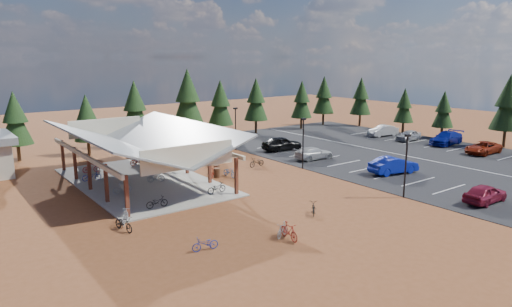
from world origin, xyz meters
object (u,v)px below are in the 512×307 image
lamp_post_2 (236,126)px  bike_0 (157,202)px  lamp_post_0 (406,161)px  bike_2 (92,176)px  car_7 (446,138)px  car_0 (485,193)px  bike_13 (283,230)px  trash_bin_0 (217,173)px  bike_1 (122,188)px  bike_5 (156,177)px  bike_7 (138,161)px  bike_12 (313,209)px  bike_9 (125,217)px  bike_15 (214,172)px  bike_16 (257,162)px  bike_14 (230,172)px  bike_4 (217,188)px  car_9 (383,131)px  trash_bin_1 (217,169)px  bike_3 (91,168)px  lamp_post_1 (303,140)px  bike_6 (151,166)px  car_4 (282,143)px  bike_11 (289,231)px  bike_8 (124,224)px  car_8 (409,135)px  car_6 (483,148)px  car_3 (314,153)px  bike_10 (205,244)px  bike_pavilion (140,140)px

lamp_post_2 → bike_0: 22.76m
lamp_post_0 → bike_2: bearing=133.3°
lamp_post_0 → car_7: lamp_post_0 is taller
car_0 → bike_13: bearing=76.7°
trash_bin_0 → bike_1: (-9.13, -0.01, 0.13)m
bike_5 → bike_7: 7.24m
bike_1 → bike_13: size_ratio=1.02×
bike_7 → bike_12: size_ratio=0.96×
bike_0 → bike_9: bearing=123.1°
bike_15 → bike_16: size_ratio=0.90×
bike_9 → bike_14: size_ratio=0.96×
bike_9 → bike_12: bike_9 is taller
bike_4 → car_7: car_7 is taller
bike_15 → bike_12: bearing=145.8°
bike_5 → bike_12: (5.52, -14.44, -0.12)m
car_9 → trash_bin_1: bearing=-73.4°
bike_3 → bike_9: bearing=-177.3°
bike_14 → lamp_post_1: bearing=-16.9°
bike_4 → bike_14: bike_4 is taller
bike_6 → car_4: size_ratio=0.34×
lamp_post_0 → bike_13: bearing=-177.9°
trash_bin_1 → car_9: car_9 is taller
bike_1 → bike_15: bike_1 is taller
trash_bin_0 → bike_11: size_ratio=0.49×
bike_8 → bike_12: 13.06m
bike_2 → bike_11: bike_11 is taller
bike_6 → bike_9: bearing=133.1°
bike_16 → car_9: bearing=95.0°
bike_14 → car_8: bearing=-1.6°
car_6 → car_7: 6.03m
bike_16 → lamp_post_1: bearing=38.7°
lamp_post_0 → bike_5: bearing=131.9°
bike_11 → car_0: size_ratio=0.43×
bike_8 → bike_15: 14.20m
bike_16 → bike_12: bearing=-25.4°
bike_8 → car_6: size_ratio=0.37×
trash_bin_0 → car_3: bearing=0.8°
bike_15 → bike_10: bearing=111.2°
lamp_post_2 → bike_4: 18.59m
bike_2 → bike_1: bearing=-166.1°
car_3 → bike_12: bearing=141.3°
bike_pavilion → trash_bin_1: bearing=-13.5°
lamp_post_1 → bike_3: (-17.74, 10.74, -2.39)m
bike_1 → bike_11: size_ratio=0.86×
bike_11 → lamp_post_2: bearing=69.0°
car_0 → car_7: car_7 is taller
lamp_post_0 → car_7: 25.79m
bike_12 → car_4: car_4 is taller
bike_0 → car_3: bearing=-70.9°
bike_1 → bike_14: bearing=-91.2°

